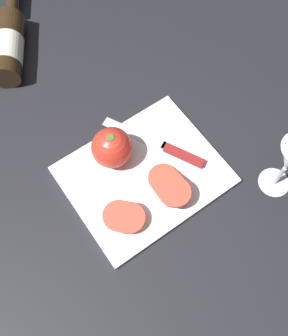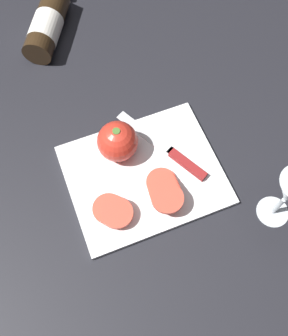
{
  "view_description": "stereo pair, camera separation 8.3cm",
  "coord_description": "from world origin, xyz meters",
  "px_view_note": "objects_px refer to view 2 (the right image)",
  "views": [
    {
      "loc": [
        -0.13,
        -0.28,
        0.8
      ],
      "look_at": [
        0.07,
        -0.0,
        0.04
      ],
      "focal_mm": 42.0,
      "sensor_mm": 36.0,
      "label": 1
    },
    {
      "loc": [
        -0.06,
        -0.32,
        0.8
      ],
      "look_at": [
        0.07,
        -0.0,
        0.04
      ],
      "focal_mm": 42.0,
      "sensor_mm": 36.0,
      "label": 2
    }
  ],
  "objects_px": {
    "whole_tomato": "(118,141)",
    "tomato_slice_stack_far": "(113,211)",
    "wine_bottle": "(48,22)",
    "tomato_slice_stack_near": "(164,190)",
    "knife": "(177,157)"
  },
  "relations": [
    {
      "from": "wine_bottle",
      "to": "tomato_slice_stack_near",
      "type": "bearing_deg",
      "value": -79.43
    },
    {
      "from": "wine_bottle",
      "to": "whole_tomato",
      "type": "relative_size",
      "value": 3.38
    },
    {
      "from": "tomato_slice_stack_near",
      "to": "tomato_slice_stack_far",
      "type": "xyz_separation_m",
      "value": [
        -0.12,
        -0.0,
        -0.01
      ]
    },
    {
      "from": "knife",
      "to": "tomato_slice_stack_near",
      "type": "bearing_deg",
      "value": 112.07
    },
    {
      "from": "whole_tomato",
      "to": "knife",
      "type": "distance_m",
      "value": 0.14
    },
    {
      "from": "tomato_slice_stack_near",
      "to": "tomato_slice_stack_far",
      "type": "relative_size",
      "value": 1.31
    },
    {
      "from": "tomato_slice_stack_near",
      "to": "whole_tomato",
      "type": "bearing_deg",
      "value": 112.81
    },
    {
      "from": "knife",
      "to": "tomato_slice_stack_far",
      "type": "height_order",
      "value": "tomato_slice_stack_far"
    },
    {
      "from": "whole_tomato",
      "to": "tomato_slice_stack_far",
      "type": "xyz_separation_m",
      "value": [
        -0.06,
        -0.13,
        -0.03
      ]
    },
    {
      "from": "knife",
      "to": "tomato_slice_stack_near",
      "type": "relative_size",
      "value": 2.0
    },
    {
      "from": "wine_bottle",
      "to": "tomato_slice_stack_far",
      "type": "height_order",
      "value": "wine_bottle"
    },
    {
      "from": "knife",
      "to": "tomato_slice_stack_far",
      "type": "relative_size",
      "value": 2.63
    },
    {
      "from": "wine_bottle",
      "to": "tomato_slice_stack_near",
      "type": "relative_size",
      "value": 2.63
    },
    {
      "from": "knife",
      "to": "tomato_slice_stack_near",
      "type": "xyz_separation_m",
      "value": [
        -0.06,
        -0.07,
        0.01
      ]
    },
    {
      "from": "tomato_slice_stack_far",
      "to": "wine_bottle",
      "type": "bearing_deg",
      "value": 88.33
    }
  ]
}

